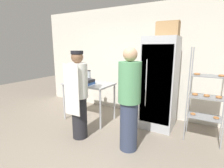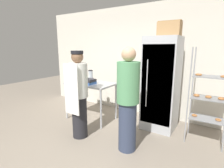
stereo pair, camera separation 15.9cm
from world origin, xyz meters
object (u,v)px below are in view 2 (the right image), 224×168
(donut_box, at_px, (76,80))
(person_customer, at_px, (128,100))
(baking_rack, at_px, (208,97))
(cardboard_storage_box, at_px, (169,29))
(person_baker, at_px, (79,94))
(blender_pitcher, at_px, (91,76))
(binder_stack, at_px, (88,82))
(refrigerator, at_px, (161,84))

(donut_box, distance_m, person_customer, 1.86)
(baking_rack, relative_size, cardboard_storage_box, 4.00)
(cardboard_storage_box, relative_size, person_baker, 0.26)
(blender_pitcher, height_order, binder_stack, blender_pitcher)
(refrigerator, bearing_deg, person_customer, -99.57)
(refrigerator, height_order, blender_pitcher, refrigerator)
(person_baker, bearing_deg, cardboard_storage_box, 43.16)
(binder_stack, bearing_deg, blender_pitcher, 119.77)
(baking_rack, bearing_deg, cardboard_storage_box, 170.37)
(donut_box, relative_size, blender_pitcher, 0.88)
(baking_rack, xyz_separation_m, person_baker, (-2.13, -1.10, 0.01))
(refrigerator, bearing_deg, donut_box, -164.07)
(donut_box, xyz_separation_m, blender_pitcher, (0.24, 0.30, 0.08))
(donut_box, distance_m, blender_pitcher, 0.39)
(donut_box, height_order, binder_stack, donut_box)
(refrigerator, distance_m, person_customer, 1.18)
(donut_box, xyz_separation_m, person_customer, (1.76, -0.60, -0.06))
(donut_box, distance_m, binder_stack, 0.41)
(blender_pitcher, bearing_deg, refrigerator, 8.63)
(baking_rack, distance_m, person_baker, 2.39)
(blender_pitcher, xyz_separation_m, person_baker, (0.52, -1.00, -0.16))
(baking_rack, bearing_deg, blender_pitcher, -177.99)
(refrigerator, distance_m, donut_box, 2.04)
(baking_rack, bearing_deg, person_baker, -152.73)
(refrigerator, xyz_separation_m, person_customer, (-0.20, -1.16, -0.09))
(person_customer, bearing_deg, cardboard_storage_box, 74.84)
(refrigerator, bearing_deg, blender_pitcher, -171.37)
(refrigerator, distance_m, person_baker, 1.75)
(binder_stack, xyz_separation_m, person_customer, (1.35, -0.58, -0.07))
(baking_rack, relative_size, blender_pitcher, 6.28)
(refrigerator, xyz_separation_m, blender_pitcher, (-1.72, -0.26, 0.05))
(refrigerator, bearing_deg, cardboard_storage_box, -15.79)
(baking_rack, xyz_separation_m, binder_stack, (-2.46, -0.41, 0.10))
(baking_rack, distance_m, person_customer, 1.49)
(blender_pitcher, distance_m, person_customer, 1.78)
(refrigerator, height_order, binder_stack, refrigerator)
(donut_box, height_order, person_customer, person_customer)
(refrigerator, distance_m, binder_stack, 1.65)
(baking_rack, bearing_deg, binder_stack, -170.66)
(donut_box, bearing_deg, cardboard_storage_box, 14.31)
(cardboard_storage_box, bearing_deg, donut_box, -165.69)
(cardboard_storage_box, bearing_deg, blender_pitcher, -172.84)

